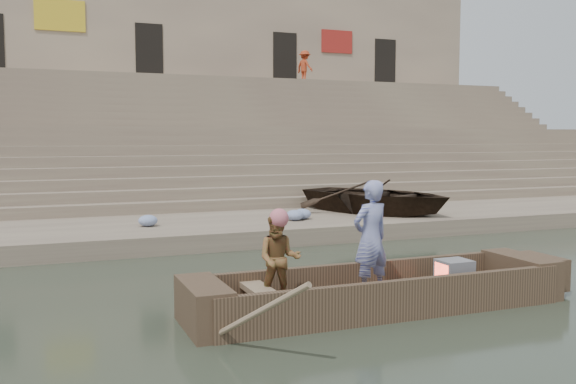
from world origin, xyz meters
TOP-DOWN VIEW (x-y plane):
  - ground at (0.00, 0.00)m, footprint 120.00×120.00m
  - lower_landing at (0.00, 8.00)m, footprint 32.00×4.00m
  - mid_landing at (0.00, 15.50)m, footprint 32.00×3.00m
  - upper_landing at (0.00, 22.50)m, footprint 32.00×3.00m
  - ghat_steps at (0.00, 17.19)m, footprint 32.00×11.00m
  - building_wall at (0.00, 26.50)m, footprint 32.00×5.07m
  - main_rowboat at (-2.65, 0.83)m, footprint 5.00×1.30m
  - rowboat_trim at (-2.44, 0.82)m, footprint 6.04×2.63m
  - standing_man at (-2.80, 0.82)m, footprint 0.67×0.51m
  - rowing_man at (-4.17, 0.85)m, footprint 0.73×0.66m
  - television at (-1.38, 0.83)m, footprint 0.46×0.42m
  - beached_rowboat at (1.45, 8.08)m, footprint 4.71×5.26m
  - pedestrian at (5.40, 22.28)m, footprint 0.89×1.16m
  - cloth_bundles at (-2.34, 7.55)m, footprint 4.25×0.76m

SIDE VIEW (x-z plane):
  - ground at x=0.00m, z-range 0.00..0.00m
  - main_rowboat at x=-2.65m, z-range 0.00..0.22m
  - lower_landing at x=0.00m, z-range 0.00..0.40m
  - rowboat_trim at x=-2.44m, z-range -0.64..1.25m
  - television at x=-1.38m, z-range 0.22..0.62m
  - cloth_bundles at x=-2.34m, z-range 0.40..0.66m
  - rowing_man at x=-4.17m, z-range 0.22..1.44m
  - beached_rowboat at x=1.45m, z-range 0.40..1.30m
  - standing_man at x=-2.80m, z-range 0.22..1.85m
  - mid_landing at x=0.00m, z-range 0.00..2.80m
  - ghat_steps at x=0.00m, z-range -0.80..4.40m
  - upper_landing at x=0.00m, z-range 0.00..5.20m
  - building_wall at x=0.00m, z-range 0.00..11.20m
  - pedestrian at x=5.40m, z-range 5.20..6.79m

